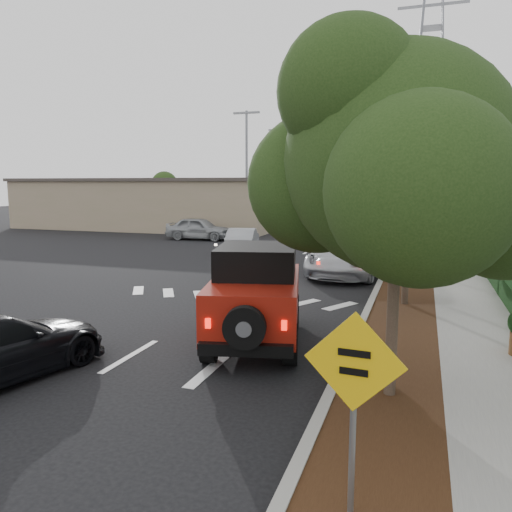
% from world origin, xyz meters
% --- Properties ---
extents(ground, '(120.00, 120.00, 0.00)m').
position_xyz_m(ground, '(0.00, 0.00, 0.00)').
color(ground, black).
rests_on(ground, ground).
extents(curb, '(0.20, 70.00, 0.15)m').
position_xyz_m(curb, '(4.60, 12.00, 0.07)').
color(curb, '#9E9B93').
rests_on(curb, ground).
extents(planting_strip, '(1.80, 70.00, 0.12)m').
position_xyz_m(planting_strip, '(5.60, 12.00, 0.06)').
color(planting_strip, black).
rests_on(planting_strip, ground).
extents(sidewalk, '(2.00, 70.00, 0.12)m').
position_xyz_m(sidewalk, '(7.50, 12.00, 0.06)').
color(sidewalk, gray).
rests_on(sidewalk, ground).
extents(hedge, '(0.80, 70.00, 0.80)m').
position_xyz_m(hedge, '(8.90, 12.00, 0.40)').
color(hedge, black).
rests_on(hedge, ground).
extents(commercial_building, '(22.00, 12.00, 4.00)m').
position_xyz_m(commercial_building, '(-16.00, 30.00, 2.00)').
color(commercial_building, gray).
rests_on(commercial_building, ground).
extents(transmission_tower, '(7.00, 4.00, 28.00)m').
position_xyz_m(transmission_tower, '(6.00, 48.00, 0.00)').
color(transmission_tower, slate).
rests_on(transmission_tower, ground).
extents(street_tree_near, '(3.80, 3.80, 5.92)m').
position_xyz_m(street_tree_near, '(5.60, -0.50, 0.00)').
color(street_tree_near, '#1B3110').
rests_on(street_tree_near, ground).
extents(street_tree_mid, '(3.20, 3.20, 5.32)m').
position_xyz_m(street_tree_mid, '(5.60, 6.50, 0.00)').
color(street_tree_mid, '#1B3110').
rests_on(street_tree_mid, ground).
extents(street_tree_far, '(3.40, 3.40, 5.62)m').
position_xyz_m(street_tree_far, '(5.60, 13.00, 0.00)').
color(street_tree_far, '#1B3110').
rests_on(street_tree_far, ground).
extents(light_pole_a, '(2.00, 0.22, 9.00)m').
position_xyz_m(light_pole_a, '(-6.50, 26.00, 0.00)').
color(light_pole_a, slate).
rests_on(light_pole_a, ground).
extents(light_pole_b, '(2.00, 0.22, 9.00)m').
position_xyz_m(light_pole_b, '(-7.50, 38.00, 0.00)').
color(light_pole_b, slate).
rests_on(light_pole_b, ground).
extents(red_jeep, '(2.87, 4.71, 2.31)m').
position_xyz_m(red_jeep, '(2.29, 1.98, 1.17)').
color(red_jeep, black).
rests_on(red_jeep, ground).
extents(silver_suv_ahead, '(3.23, 5.95, 1.58)m').
position_xyz_m(silver_suv_ahead, '(3.20, 11.54, 0.79)').
color(silver_suv_ahead, '#B6B8BE').
rests_on(silver_suv_ahead, ground).
extents(silver_sedan_oncoming, '(2.35, 4.37, 1.37)m').
position_xyz_m(silver_sedan_oncoming, '(-3.35, 16.52, 0.68)').
color(silver_sedan_oncoming, '#9A9DA1').
rests_on(silver_sedan_oncoming, ground).
extents(parked_suv, '(4.51, 1.90, 1.52)m').
position_xyz_m(parked_suv, '(-8.27, 21.38, 0.76)').
color(parked_suv, '#94979B').
rests_on(parked_suv, ground).
extents(speed_hump_sign, '(1.10, 0.12, 2.35)m').
position_xyz_m(speed_hump_sign, '(5.40, -4.02, 1.63)').
color(speed_hump_sign, slate).
rests_on(speed_hump_sign, ground).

